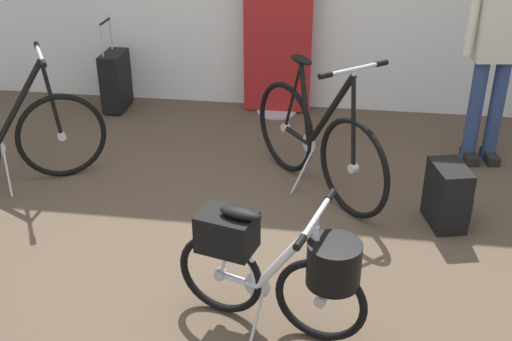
{
  "coord_description": "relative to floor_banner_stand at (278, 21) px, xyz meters",
  "views": [
    {
      "loc": [
        0.57,
        -3.08,
        2.24
      ],
      "look_at": [
        0.11,
        0.15,
        0.55
      ],
      "focal_mm": 44.91,
      "sensor_mm": 36.0,
      "label": 1
    }
  ],
  "objects": [
    {
      "name": "display_bike_right",
      "position": [
        -1.73,
        -1.65,
        -0.49
      ],
      "size": [
        1.21,
        0.77,
        0.97
      ],
      "color": "black",
      "rests_on": "ground_plane"
    },
    {
      "name": "visitor_near_wall",
      "position": [
        1.68,
        -0.71,
        0.09
      ],
      "size": [
        0.53,
        0.31,
        1.65
      ],
      "color": "navy",
      "rests_on": "ground_plane"
    },
    {
      "name": "folding_bike_foreground",
      "position": [
        0.34,
        -2.89,
        -0.46
      ],
      "size": [
        0.99,
        0.52,
        0.72
      ],
      "color": "black",
      "rests_on": "ground_plane"
    },
    {
      "name": "floor_banner_stand",
      "position": [
        0.0,
        0.0,
        0.0
      ],
      "size": [
        0.6,
        0.36,
        1.88
      ],
      "color": "#B7B7BC",
      "rests_on": "ground_plane"
    },
    {
      "name": "backpack_on_floor",
      "position": [
        1.31,
        -1.74,
        -0.64
      ],
      "size": [
        0.29,
        0.37,
        0.42
      ],
      "color": "black",
      "rests_on": "ground_plane"
    },
    {
      "name": "display_bike_left",
      "position": [
        0.44,
        -1.4,
        -0.47
      ],
      "size": [
        0.98,
        1.14,
        1.02
      ],
      "color": "black",
      "rests_on": "ground_plane"
    },
    {
      "name": "rolling_suitcase",
      "position": [
        -1.47,
        -0.13,
        -0.57
      ],
      "size": [
        0.18,
        0.36,
        0.83
      ],
      "color": "black",
      "rests_on": "ground_plane"
    },
    {
      "name": "ground_plane",
      "position": [
        0.02,
        -2.37,
        -0.85
      ],
      "size": [
        6.94,
        6.94,
        0.0
      ],
      "primitive_type": "plane",
      "color": "brown"
    }
  ]
}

